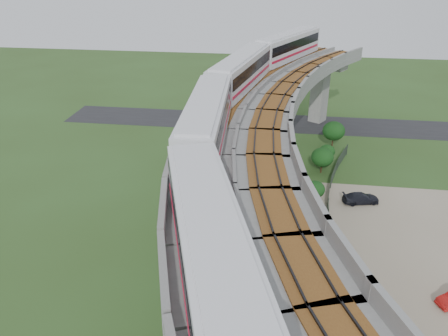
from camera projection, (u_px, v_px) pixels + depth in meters
The scene contains 16 objects.
ground at pixel (237, 232), 41.16m from camera, with size 160.00×160.00×0.00m, color #30491D.
dirt_lot at pixel (395, 257), 37.69m from camera, with size 18.00×26.00×0.04m, color gray.
asphalt_road at pixel (258, 122), 67.79m from camera, with size 60.00×8.00×0.03m, color #232326.
viaduct at pixel (284, 146), 36.68m from camera, with size 19.58×73.98×11.40m.
metro_train at pixel (248, 95), 38.60m from camera, with size 12.20×61.23×3.64m.
fence at pixel (344, 233), 39.65m from camera, with size 3.87×38.73×1.50m.
tree_0 at pixel (334, 131), 57.63m from camera, with size 2.94×2.94×3.75m.
tree_1 at pixel (327, 151), 53.40m from camera, with size 1.94×1.94×2.63m.
tree_2 at pixel (322, 157), 51.35m from camera, with size 2.64×2.64×3.15m.
tree_3 at pixel (315, 189), 44.72m from camera, with size 2.04×2.04×2.74m.
tree_4 at pixel (307, 210), 41.18m from camera, with size 2.77×2.77×3.04m.
tree_5 at pixel (305, 234), 37.37m from camera, with size 2.39×2.39×3.04m.
tree_6 at pixel (314, 286), 31.34m from camera, with size 2.01×2.01×3.03m.
tree_7 at pixel (344, 325), 27.75m from camera, with size 2.34×2.34×3.41m.
car_white at pixel (343, 287), 33.39m from camera, with size 1.54×3.82×1.30m, color silver.
car_dark at pixel (361, 198), 45.65m from camera, with size 1.55×3.80×1.10m, color black.
Camera 1 is at (3.38, -34.06, 23.68)m, focal length 35.00 mm.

